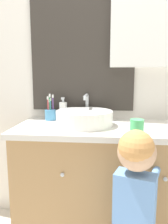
{
  "coord_description": "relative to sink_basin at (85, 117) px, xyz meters",
  "views": [
    {
      "loc": [
        -0.05,
        -1.07,
        1.14
      ],
      "look_at": [
        -0.18,
        0.29,
        0.92
      ],
      "focal_mm": 35.0,
      "sensor_mm": 36.0,
      "label": 1
    }
  ],
  "objects": [
    {
      "name": "sink_basin",
      "position": [
        0.0,
        0.0,
        0.0
      ],
      "size": [
        0.38,
        0.43,
        0.2
      ],
      "color": "white",
      "rests_on": "vanity_counter"
    },
    {
      "name": "vanity_counter",
      "position": [
        0.18,
        -0.02,
        -0.46
      ],
      "size": [
        1.27,
        0.53,
        0.82
      ],
      "color": "#A37A4C",
      "rests_on": "ground_plane"
    },
    {
      "name": "child_figure",
      "position": [
        0.28,
        -0.46,
        -0.29
      ],
      "size": [
        0.29,
        0.4,
        0.91
      ],
      "color": "slate",
      "rests_on": "ground_plane"
    },
    {
      "name": "soap_dispenser",
      "position": [
        -0.18,
        0.17,
        0.02
      ],
      "size": [
        0.06,
        0.06,
        0.17
      ],
      "color": "white",
      "rests_on": "vanity_counter"
    },
    {
      "name": "wall_back",
      "position": [
        0.19,
        0.27,
        0.41
      ],
      "size": [
        3.2,
        0.18,
        2.5
      ],
      "color": "silver",
      "rests_on": "ground_plane"
    },
    {
      "name": "drinking_cup",
      "position": [
        0.31,
        -0.2,
        -0.01
      ],
      "size": [
        0.08,
        0.08,
        0.09
      ],
      "primitive_type": "cylinder",
      "color": "#4CC670",
      "rests_on": "vanity_counter"
    },
    {
      "name": "toothbrush_holder",
      "position": [
        -0.27,
        0.15,
        -0.01
      ],
      "size": [
        0.08,
        0.08,
        0.2
      ],
      "color": "#4C93C6",
      "rests_on": "vanity_counter"
    }
  ]
}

